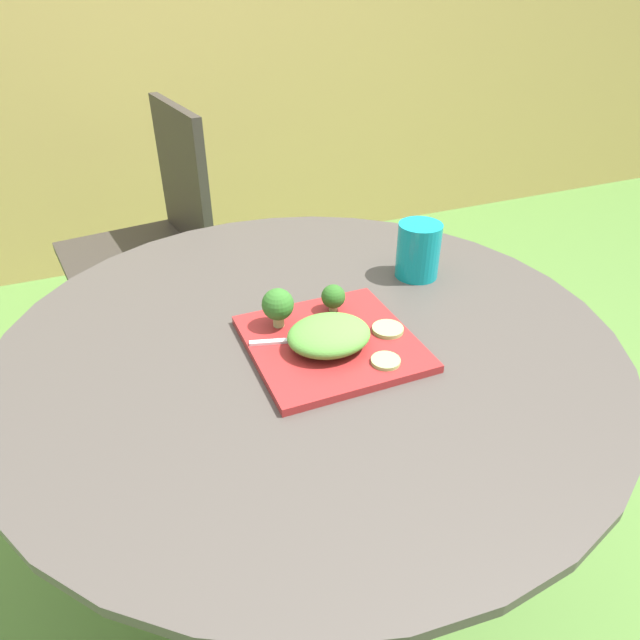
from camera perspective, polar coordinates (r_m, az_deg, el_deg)
The scene contains 12 objects.
ground_plane at distance 1.50m, azimuth -0.79°, elevation -24.76°, with size 12.00×12.00×0.00m, color #4C7533.
bamboo_fence at distance 2.76m, azimuth -17.36°, elevation 20.99°, with size 8.00×0.08×1.54m, color tan.
patio_table at distance 1.11m, azimuth -0.98°, elevation -10.44°, with size 1.06×1.06×0.72m.
patio_chair at distance 1.96m, azimuth -16.28°, elevation 9.19°, with size 0.50×0.50×0.90m.
salad_plate at distance 0.94m, azimuth 1.14°, elevation -2.34°, with size 0.27×0.27×0.01m, color maroon.
drinking_glass at distance 1.15m, azimuth 9.92°, elevation 6.71°, with size 0.09×0.09×0.11m.
fork at distance 0.93m, azimuth -1.51°, elevation -1.98°, with size 0.15×0.06×0.00m.
lettuce_mound at distance 0.91m, azimuth 0.92°, elevation -1.53°, with size 0.14×0.12×0.05m, color #519338.
broccoli_floret_0 at distance 1.00m, azimuth 1.36°, elevation 2.37°, with size 0.04×0.04×0.05m.
broccoli_floret_1 at distance 0.95m, azimuth -4.30°, elevation 1.53°, with size 0.06×0.06×0.07m.
cucumber_slice_0 at distance 0.89m, azimuth 6.69°, elevation -4.15°, with size 0.05×0.05×0.01m, color #8EB766.
cucumber_slice_1 at distance 0.96m, azimuth 6.90°, elevation -0.94°, with size 0.05×0.05×0.01m, color #8EB766.
Camera 1 is at (-0.29, -0.75, 1.26)m, focal length 31.50 mm.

